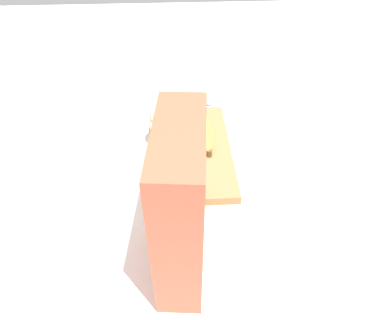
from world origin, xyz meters
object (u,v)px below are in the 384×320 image
(cereal_box, at_px, (181,207))
(cutting_board, at_px, (189,150))
(yogurt_cup_front, at_px, (168,143))
(spoon, at_px, (199,102))
(yogurt_cup_back, at_px, (165,124))
(banana_bunch, at_px, (193,132))

(cereal_box, bearing_deg, cutting_board, -179.84)
(yogurt_cup_front, xyz_separation_m, spoon, (0.27, -0.09, -0.06))
(yogurt_cup_back, relative_size, spoon, 0.65)
(cereal_box, distance_m, banana_bunch, 0.37)
(cutting_board, distance_m, spoon, 0.23)
(cutting_board, distance_m, cereal_box, 0.34)
(spoon, bearing_deg, yogurt_cup_front, 161.28)
(cereal_box, distance_m, yogurt_cup_back, 0.36)
(banana_bunch, xyz_separation_m, spoon, (0.19, -0.03, -0.03))
(yogurt_cup_back, distance_m, spoon, 0.22)
(cereal_box, bearing_deg, yogurt_cup_back, -169.70)
(yogurt_cup_front, relative_size, banana_bunch, 0.48)
(cereal_box, relative_size, spoon, 2.21)
(cereal_box, xyz_separation_m, banana_bunch, (0.35, -0.04, -0.11))
(cereal_box, bearing_deg, banana_bunch, 178.88)
(yogurt_cup_front, bearing_deg, banana_bunch, -38.81)
(yogurt_cup_front, bearing_deg, cutting_board, -51.29)
(cereal_box, height_order, banana_bunch, cereal_box)
(banana_bunch, bearing_deg, yogurt_cup_front, 141.19)
(cereal_box, relative_size, banana_bunch, 1.53)
(yogurt_cup_front, height_order, yogurt_cup_back, yogurt_cup_front)
(cutting_board, bearing_deg, banana_bunch, -17.17)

